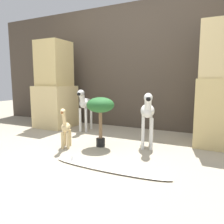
{
  "coord_description": "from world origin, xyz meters",
  "views": [
    {
      "loc": [
        1.35,
        -2.03,
        0.85
      ],
      "look_at": [
        -0.08,
        0.87,
        0.39
      ],
      "focal_mm": 35.0,
      "sensor_mm": 36.0,
      "label": 1
    }
  ],
  "objects": [
    {
      "name": "zebra_left",
      "position": [
        -0.7,
        1.07,
        0.46
      ],
      "size": [
        0.25,
        0.5,
        0.71
      ],
      "color": "silver",
      "rests_on": "ground_plane"
    },
    {
      "name": "giraffe_figurine",
      "position": [
        -0.38,
        0.14,
        0.26
      ],
      "size": [
        0.22,
        0.32,
        0.52
      ],
      "color": "#E0C184",
      "rests_on": "ground_plane"
    },
    {
      "name": "rock_pillar_right",
      "position": [
        1.38,
        1.13,
        0.76
      ],
      "size": [
        0.61,
        0.62,
        1.58
      ],
      "color": "#D1B775",
      "rests_on": "ground_plane"
    },
    {
      "name": "surfboard",
      "position": [
        0.42,
        -0.24,
        0.01
      ],
      "size": [
        1.23,
        0.19,
        0.07
      ],
      "color": "silver",
      "rests_on": "ground_plane"
    },
    {
      "name": "rock_pillar_left",
      "position": [
        -1.38,
        1.13,
        0.7
      ],
      "size": [
        0.61,
        0.62,
        1.56
      ],
      "color": "#DBC184",
      "rests_on": "ground_plane"
    },
    {
      "name": "ground_plane",
      "position": [
        0.0,
        0.0,
        0.0
      ],
      "size": [
        14.0,
        14.0,
        0.0
      ],
      "primitive_type": "plane",
      "color": "#9E937F"
    },
    {
      "name": "zebra_right",
      "position": [
        0.55,
        0.61,
        0.46
      ],
      "size": [
        0.28,
        0.5,
        0.71
      ],
      "color": "silver",
      "rests_on": "ground_plane"
    },
    {
      "name": "wall_back",
      "position": [
        0.0,
        1.71,
        1.1
      ],
      "size": [
        6.4,
        0.08,
        2.2
      ],
      "color": "#473D33",
      "rests_on": "ground_plane"
    },
    {
      "name": "potted_palm_front",
      "position": [
        -0.01,
        0.39,
        0.51
      ],
      "size": [
        0.36,
        0.36,
        0.65
      ],
      "color": "black",
      "rests_on": "ground_plane"
    }
  ]
}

